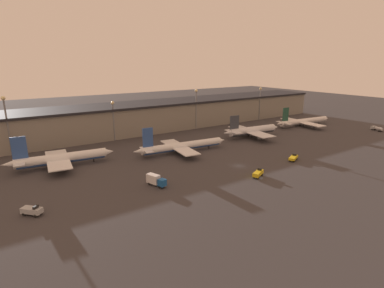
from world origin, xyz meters
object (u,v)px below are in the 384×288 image
(airplane_3, at_px, (252,131))
(service_vehicle_1, at_px, (156,180))
(service_vehicle_0, at_px, (293,158))
(airplane_1, at_px, (61,158))
(airplane_2, at_px, (182,146))
(service_vehicle_2, at_px, (32,210))
(airplane_4, at_px, (303,121))
(service_vehicle_4, at_px, (258,173))
(service_vehicle_3, at_px, (377,128))

(airplane_3, distance_m, service_vehicle_1, 82.13)
(airplane_3, bearing_deg, service_vehicle_0, -104.30)
(airplane_1, relative_size, airplane_3, 1.09)
(airplane_3, bearing_deg, airplane_2, -169.66)
(airplane_1, bearing_deg, service_vehicle_0, -22.97)
(airplane_2, height_order, airplane_3, airplane_2)
(service_vehicle_2, bearing_deg, airplane_3, 62.08)
(airplane_4, bearing_deg, airplane_1, -175.38)
(service_vehicle_0, height_order, service_vehicle_4, service_vehicle_4)
(service_vehicle_1, xyz_separation_m, service_vehicle_4, (34.79, -13.27, -0.71))
(airplane_1, xyz_separation_m, airplane_2, (50.23, -10.02, -0.36))
(airplane_1, distance_m, service_vehicle_4, 77.09)
(service_vehicle_1, bearing_deg, service_vehicle_3, 71.03)
(airplane_2, relative_size, service_vehicle_1, 5.97)
(service_vehicle_1, bearing_deg, service_vehicle_4, 49.74)
(service_vehicle_0, bearing_deg, service_vehicle_4, 167.18)
(service_vehicle_1, relative_size, service_vehicle_3, 1.03)
(airplane_1, bearing_deg, service_vehicle_1, -53.39)
(service_vehicle_0, bearing_deg, airplane_2, 108.80)
(airplane_2, bearing_deg, airplane_4, 9.91)
(airplane_1, distance_m, airplane_3, 98.58)
(airplane_3, bearing_deg, service_vehicle_1, -151.38)
(service_vehicle_3, relative_size, service_vehicle_4, 1.19)
(airplane_1, xyz_separation_m, service_vehicle_0, (83.83, -45.99, -2.20))
(service_vehicle_2, bearing_deg, service_vehicle_1, 45.78)
(airplane_1, height_order, airplane_2, airplane_1)
(airplane_4, relative_size, service_vehicle_3, 6.17)
(service_vehicle_1, distance_m, service_vehicle_2, 37.32)
(service_vehicle_4, bearing_deg, service_vehicle_3, -17.83)
(airplane_1, xyz_separation_m, service_vehicle_4, (57.49, -51.31, -2.01))
(service_vehicle_4, bearing_deg, airplane_2, 75.05)
(service_vehicle_3, bearing_deg, service_vehicle_2, 107.56)
(airplane_1, distance_m, service_vehicle_0, 95.64)
(service_vehicle_0, bearing_deg, service_vehicle_1, 148.35)
(airplane_3, distance_m, service_vehicle_4, 60.95)
(airplane_3, distance_m, service_vehicle_2, 117.28)
(service_vehicle_4, bearing_deg, airplane_1, 113.33)
(service_vehicle_0, height_order, service_vehicle_1, service_vehicle_1)
(airplane_4, xyz_separation_m, service_vehicle_3, (25.04, -33.98, -1.46))
(airplane_1, height_order, airplane_4, airplane_1)
(airplane_2, xyz_separation_m, airplane_3, (48.16, 3.84, 0.57))
(airplane_4, distance_m, service_vehicle_1, 129.86)
(service_vehicle_4, bearing_deg, service_vehicle_0, -13.51)
(airplane_2, bearing_deg, airplane_3, 10.34)
(airplane_1, distance_m, service_vehicle_1, 44.32)
(service_vehicle_1, relative_size, service_vehicle_2, 1.36)
(airplane_2, relative_size, service_vehicle_2, 8.12)
(service_vehicle_3, bearing_deg, airplane_2, 94.99)
(airplane_1, relative_size, service_vehicle_0, 6.00)
(service_vehicle_1, distance_m, service_vehicle_3, 150.07)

